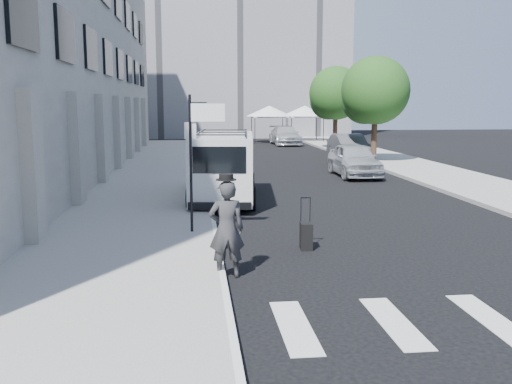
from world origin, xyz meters
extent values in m
plane|color=black|center=(0.00, 0.00, 0.00)|extent=(120.00, 120.00, 0.00)
cube|color=gray|center=(-4.25, 16.00, 0.07)|extent=(4.50, 48.00, 0.15)
cube|color=gray|center=(9.00, 20.00, 0.07)|extent=(4.00, 56.00, 0.15)
cube|color=gray|center=(-11.50, 18.00, 6.00)|extent=(10.00, 44.00, 12.00)
cube|color=slate|center=(2.00, 50.00, 12.50)|extent=(22.00, 12.00, 25.00)
cylinder|color=black|center=(-2.60, 3.20, 1.90)|extent=(0.07, 0.07, 3.50)
cube|color=white|center=(-2.60, 3.22, 2.75)|extent=(0.30, 0.03, 0.42)
cube|color=white|center=(-2.15, 3.20, 3.20)|extent=(0.85, 0.06, 0.45)
cylinder|color=black|center=(7.60, 20.00, 1.40)|extent=(0.32, 0.32, 2.80)
sphere|color=#27511A|center=(7.60, 20.00, 4.13)|extent=(3.80, 3.80, 3.80)
sphere|color=#27511A|center=(7.20, 20.60, 3.56)|extent=(2.66, 2.66, 2.66)
cylinder|color=black|center=(7.60, 29.00, 1.40)|extent=(0.32, 0.32, 2.80)
sphere|color=#27511A|center=(7.60, 29.00, 4.13)|extent=(3.80, 3.80, 3.80)
sphere|color=#27511A|center=(7.20, 29.60, 3.56)|extent=(2.66, 2.66, 2.66)
cylinder|color=black|center=(2.60, 36.60, 1.10)|extent=(0.06, 0.06, 2.20)
cylinder|color=black|center=(5.40, 36.60, 1.10)|extent=(0.06, 0.06, 2.20)
cylinder|color=black|center=(2.60, 39.40, 1.10)|extent=(0.06, 0.06, 2.20)
cylinder|color=black|center=(5.40, 39.40, 1.10)|extent=(0.06, 0.06, 2.20)
cube|color=white|center=(4.00, 38.00, 2.25)|extent=(3.00, 3.00, 0.12)
cone|color=white|center=(4.00, 38.00, 2.75)|extent=(4.00, 4.00, 0.90)
cylinder|color=black|center=(5.80, 37.10, 1.10)|extent=(0.06, 0.06, 2.20)
cylinder|color=black|center=(8.60, 37.10, 1.10)|extent=(0.06, 0.06, 2.20)
cylinder|color=black|center=(5.80, 39.90, 1.10)|extent=(0.06, 0.06, 2.20)
cylinder|color=black|center=(8.60, 39.90, 1.10)|extent=(0.06, 0.06, 2.20)
cube|color=white|center=(7.20, 38.50, 2.25)|extent=(3.00, 3.00, 0.12)
cone|color=white|center=(7.20, 38.50, 2.75)|extent=(4.00, 4.00, 0.90)
imported|color=#303032|center=(-1.90, -0.34, 0.98)|extent=(0.74, 0.51, 1.96)
cube|color=black|center=(-1.90, 2.00, 0.17)|extent=(0.15, 0.45, 0.34)
cube|color=black|center=(0.10, 1.67, 0.32)|extent=(0.31, 0.46, 0.64)
cylinder|color=black|center=(0.01, 1.87, 0.91)|extent=(0.02, 0.02, 0.60)
cylinder|color=black|center=(0.22, 1.86, 0.91)|extent=(0.02, 0.02, 0.60)
cube|color=black|center=(0.12, 1.87, 1.21)|extent=(0.24, 0.05, 0.03)
cube|color=silver|center=(-1.50, 8.63, 1.27)|extent=(2.54, 5.66, 2.14)
cube|color=silver|center=(-1.22, 11.62, 0.76)|extent=(2.01, 1.09, 1.12)
cube|color=black|center=(-1.75, 5.92, 1.73)|extent=(1.63, 0.23, 0.81)
cylinder|color=black|center=(-2.28, 10.65, 0.39)|extent=(0.36, 0.80, 0.77)
cylinder|color=black|center=(-0.36, 10.47, 0.39)|extent=(0.36, 0.80, 0.77)
cylinder|color=black|center=(-2.63, 6.90, 0.39)|extent=(0.36, 0.80, 0.77)
cylinder|color=black|center=(-0.71, 6.72, 0.39)|extent=(0.36, 0.80, 0.77)
imported|color=#AEB1B6|center=(5.00, 14.83, 0.79)|extent=(1.94, 4.65, 1.57)
imported|color=#53555A|center=(6.80, 22.28, 0.79)|extent=(1.70, 4.80, 1.58)
imported|color=#ADAFB6|center=(5.00, 35.47, 0.76)|extent=(2.24, 5.31, 1.53)
camera|label=1|loc=(-2.51, -11.31, 3.44)|focal=40.00mm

